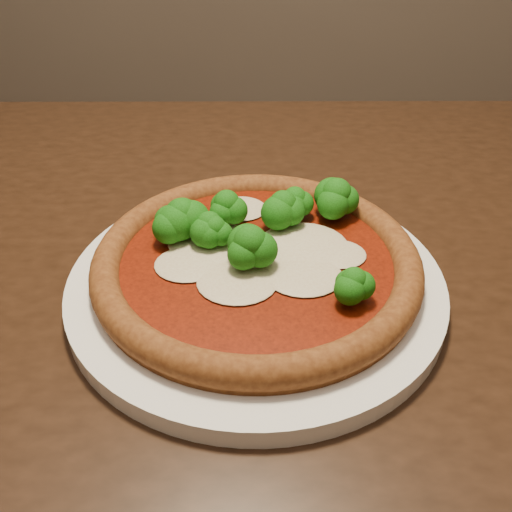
{
  "coord_description": "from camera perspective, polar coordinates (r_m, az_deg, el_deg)",
  "views": [
    {
      "loc": [
        0.09,
        -0.34,
        1.09
      ],
      "look_at": [
        0.07,
        0.07,
        0.79
      ],
      "focal_mm": 40.0,
      "sensor_mm": 36.0,
      "label": 1
    }
  ],
  "objects": [
    {
      "name": "dining_table",
      "position": [
        0.64,
        -2.65,
        -6.04
      ],
      "size": [
        1.38,
        0.9,
        0.75
      ],
      "rotation": [
        0.0,
        0.0,
        0.07
      ],
      "color": "black",
      "rests_on": "floor"
    },
    {
      "name": "pizza",
      "position": [
        0.52,
        0.0,
        0.16
      ],
      "size": [
        0.3,
        0.3,
        0.06
      ],
      "rotation": [
        0.0,
        0.0,
        0.04
      ],
      "color": "brown",
      "rests_on": "plate"
    },
    {
      "name": "plate",
      "position": [
        0.53,
        0.0,
        -2.72
      ],
      "size": [
        0.34,
        0.34,
        0.02
      ],
      "primitive_type": "cylinder",
      "color": "white",
      "rests_on": "dining_table"
    }
  ]
}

